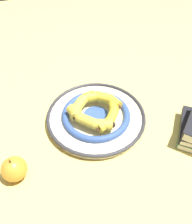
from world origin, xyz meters
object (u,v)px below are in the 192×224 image
at_px(decorative_bowl, 96,116).
at_px(banana_c, 103,99).
at_px(banana_d, 82,103).
at_px(apple, 14,169).
at_px(banana_a, 87,119).
at_px(banana_b, 110,115).

bearing_deg(decorative_bowl, banana_c, -139.54).
xyz_separation_m(banana_d, apple, (0.27, 0.18, -0.02)).
height_order(banana_a, banana_c, banana_c).
relative_size(decorative_bowl, banana_b, 2.65).
distance_m(decorative_bowl, apple, 0.34).
distance_m(banana_b, banana_c, 0.09).
bearing_deg(apple, decorative_bowl, -156.69).
height_order(banana_b, apple, apple).
relative_size(decorative_bowl, banana_a, 2.26).
bearing_deg(banana_c, banana_a, 78.19).
height_order(decorative_bowl, banana_c, banana_c).
relative_size(decorative_bowl, apple, 4.19).
bearing_deg(banana_b, banana_a, 122.70).
relative_size(banana_c, apple, 1.57).
distance_m(decorative_bowl, banana_b, 0.07).
bearing_deg(banana_a, banana_b, 41.18).
bearing_deg(apple, banana_c, -154.19).
distance_m(banana_d, apple, 0.33).
bearing_deg(banana_d, decorative_bowl, 88.23).
height_order(decorative_bowl, banana_d, banana_d).
xyz_separation_m(banana_c, banana_d, (0.08, -0.01, -0.00)).
xyz_separation_m(decorative_bowl, banana_b, (-0.04, 0.05, 0.04)).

